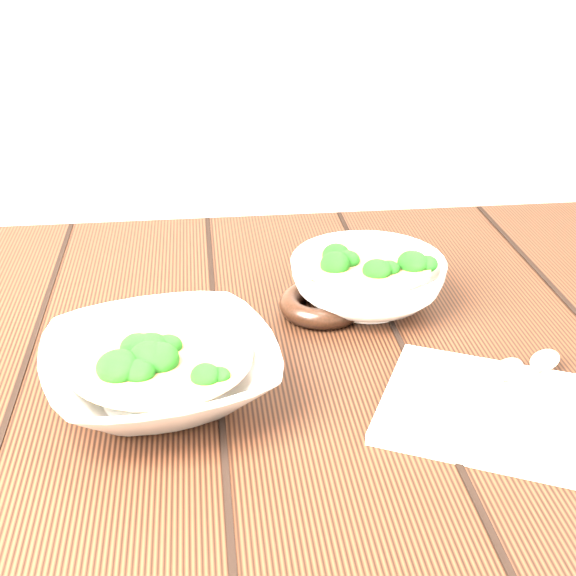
{
  "coord_description": "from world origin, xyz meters",
  "views": [
    {
      "loc": [
        -0.03,
        -0.73,
        1.2
      ],
      "look_at": [
        0.06,
        0.05,
        0.8
      ],
      "focal_mm": 50.0,
      "sensor_mm": 36.0,
      "label": 1
    }
  ],
  "objects": [
    {
      "name": "spoon_left",
      "position": [
        0.25,
        -0.11,
        0.76
      ],
      "size": [
        0.12,
        0.14,
        0.01
      ],
      "color": "#B3AD9E",
      "rests_on": "napkin"
    },
    {
      "name": "spoon_right",
      "position": [
        0.29,
        -0.09,
        0.76
      ],
      "size": [
        0.12,
        0.14,
        0.01
      ],
      "color": "#B3AD9E",
      "rests_on": "napkin"
    },
    {
      "name": "table",
      "position": [
        0.0,
        0.0,
        0.63
      ],
      "size": [
        1.2,
        0.8,
        0.75
      ],
      "color": "black",
      "rests_on": "ground"
    },
    {
      "name": "trivet",
      "position": [
        0.1,
        0.08,
        0.76
      ],
      "size": [
        0.12,
        0.12,
        0.02
      ],
      "primitive_type": "torus",
      "rotation": [
        0.0,
        0.0,
        0.26
      ],
      "color": "black",
      "rests_on": "table"
    },
    {
      "name": "soup_bowl_back",
      "position": [
        0.16,
        0.1,
        0.78
      ],
      "size": [
        0.21,
        0.21,
        0.07
      ],
      "color": "silver",
      "rests_on": "table"
    },
    {
      "name": "napkin",
      "position": [
        0.23,
        -0.14,
        0.76
      ],
      "size": [
        0.26,
        0.24,
        0.01
      ],
      "primitive_type": "cube",
      "rotation": [
        0.0,
        0.0,
        -0.46
      ],
      "color": "#C0B59F",
      "rests_on": "table"
    },
    {
      "name": "soup_bowl_front",
      "position": [
        -0.08,
        -0.07,
        0.78
      ],
      "size": [
        0.26,
        0.26,
        0.07
      ],
      "color": "silver",
      "rests_on": "table"
    }
  ]
}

